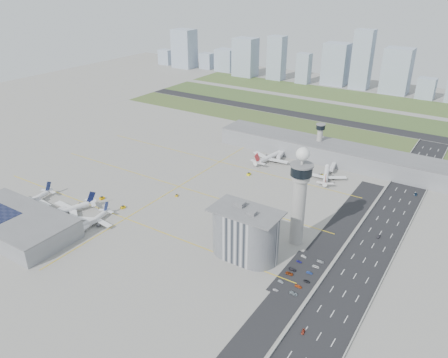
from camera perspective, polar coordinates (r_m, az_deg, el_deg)
The scene contains 62 objects.
ground at distance 310.00m, azimuth -3.53°, elevation -4.84°, with size 1000.00×1000.00×0.00m, color #9D9B93.
grass_strip_0 at distance 499.84m, azimuth 10.02°, elevation 6.87°, with size 480.00×50.00×0.08m, color #415528.
grass_strip_1 at distance 566.84m, azimuth 13.12°, elevation 8.81°, with size 480.00×60.00×0.08m, color #465B2B.
grass_strip_2 at distance 640.27m, azimuth 15.71°, elevation 10.41°, with size 480.00×70.00×0.08m, color #506932.
runway at distance 532.62m, azimuth 11.64°, elevation 7.89°, with size 480.00×22.00×0.10m, color black.
highway at distance 268.85m, azimuth 17.11°, elevation -11.37°, with size 28.00×500.00×0.10m, color black.
barrier_left at distance 271.28m, azimuth 14.28°, elevation -10.45°, with size 0.60×500.00×1.20m, color #9E9E99.
barrier_right at distance 266.49m, azimuth 20.04°, elevation -12.08°, with size 0.60×500.00×1.20m, color #9E9E99.
landside_road at distance 266.51m, azimuth 11.27°, elevation -10.98°, with size 18.00×260.00×0.08m, color black.
parking_lot at distance 258.00m, azimuth 9.81°, elevation -12.22°, with size 20.00×44.00×0.10m, color black.
taxiway_line_h_0 at distance 314.07m, azimuth -12.72°, elevation -5.05°, with size 260.00×0.60×0.01m, color yellow.
taxiway_line_h_1 at distance 352.59m, azimuth -5.91°, elevation -0.98°, with size 260.00×0.60×0.01m, color yellow.
taxiway_line_h_2 at distance 396.48m, azimuth -0.54°, elevation 2.26°, with size 260.00×0.60×0.01m, color yellow.
taxiway_line_v at distance 352.59m, azimuth -5.91°, elevation -0.98°, with size 0.60×260.00×0.01m, color yellow.
control_tower at distance 268.09m, azimuth 9.84°, elevation -1.81°, with size 14.00×14.00×64.50m.
secondary_tower at distance 410.50m, azimuth 12.38°, elevation 5.30°, with size 8.60×8.60×31.90m.
admin_building at distance 261.89m, azimuth 2.80°, elevation -7.12°, with size 42.00×24.00×33.50m.
terminal_pier at distance 409.46m, azimuth 13.43°, elevation 3.51°, with size 210.00×32.00×15.80m.
near_terminal at distance 319.18m, azimuth -25.63°, elevation -5.29°, with size 84.00×42.00×13.00m.
airplane_near_a at distance 351.34m, azimuth -23.81°, elevation -2.29°, with size 38.93×33.09×10.90m, color white, non-canonical shape.
airplane_near_b at distance 327.72m, azimuth -19.95°, elevation -3.48°, with size 43.02×36.57×12.05m, color white, non-canonical shape.
airplane_near_c at distance 309.98m, azimuth -16.77°, elevation -4.96°, with size 34.70×29.49×9.72m, color white, non-canonical shape.
airplane_far_a at distance 399.75m, azimuth 6.13°, elevation 3.29°, with size 45.03×38.28×12.61m, color white, non-canonical shape.
airplane_far_b at distance 372.03m, azimuth 13.23°, elevation 0.86°, with size 39.53×33.60×11.07m, color white, non-canonical shape.
jet_bridge_near_0 at distance 349.27m, azimuth -24.93°, elevation -3.16°, with size 14.00×3.00×5.70m, color silver, non-canonical shape.
jet_bridge_near_1 at distance 326.27m, azimuth -22.00°, elevation -4.62°, with size 14.00×3.00×5.70m, color silver, non-canonical shape.
jet_bridge_near_2 at distance 304.48m, azimuth -18.62°, elevation -6.27°, with size 14.00×3.00×5.70m, color silver, non-canonical shape.
jet_bridge_far_0 at distance 410.48m, azimuth 7.62°, elevation 3.29°, with size 14.00×3.00×5.70m, color silver, non-canonical shape.
jet_bridge_far_1 at distance 393.82m, azimuth 14.17°, elevation 1.73°, with size 14.00×3.00×5.70m, color silver, non-canonical shape.
tug_0 at distance 339.92m, azimuth -18.31°, elevation -3.13°, with size 2.10×3.05×1.77m, color gold, non-canonical shape.
tug_1 at distance 343.65m, azimuth -15.65°, elevation -2.40°, with size 2.51×3.66×2.13m, color #E7A500, non-canonical shape.
tug_2 at distance 327.04m, azimuth -13.06°, elevation -3.59°, with size 2.37×3.44×2.00m, color #E2AF07, non-canonical shape.
tug_3 at distance 337.31m, azimuth -6.21°, elevation -2.13°, with size 1.87×2.73×1.58m, color gold, non-canonical shape.
tug_4 at distance 370.50m, azimuth 3.25°, elevation 0.67°, with size 2.48×3.61×2.10m, color yellow, non-canonical shape.
tug_5 at distance 377.52m, azimuth 12.62°, elevation 0.53°, with size 2.22×3.22×1.87m, color yellow, non-canonical shape.
car_lot_0 at distance 245.08m, azimuth 6.76°, elevation -14.18°, with size 1.28×3.19×1.09m, color silver.
car_lot_1 at distance 250.86m, azimuth 7.43°, elevation -13.14°, with size 1.17×3.37×1.11m, color gray.
car_lot_2 at distance 257.09m, azimuth 8.55°, elevation -12.11°, with size 2.06×4.48×1.24m, color maroon.
car_lot_3 at distance 260.32m, azimuth 8.96°, elevation -11.60°, with size 1.80×4.42×1.28m, color #26242C.
car_lot_4 at distance 267.34m, azimuth 9.79°, elevation -10.57°, with size 1.33×3.31×1.13m, color navy.
car_lot_5 at distance 272.06m, azimuth 10.36°, elevation -9.91°, with size 1.20×3.44×1.13m, color silver.
car_lot_6 at distance 243.98m, azimuth 9.06°, elevation -14.54°, with size 2.11×4.58×1.27m, color gray.
car_lot_7 at distance 249.00m, azimuth 9.70°, elevation -13.65°, with size 1.63×4.00×1.16m, color #B64012.
car_lot_8 at distance 253.19m, azimuth 10.77°, elevation -12.99°, with size 1.46×3.63×1.24m, color black.
car_lot_9 at distance 259.64m, azimuth 11.09°, elevation -11.92°, with size 1.22×3.50×1.15m, color navy.
car_lot_10 at distance 265.13m, azimuth 11.90°, elevation -11.12°, with size 1.90×4.13×1.15m, color white.
car_lot_11 at distance 269.52m, azimuth 12.50°, elevation -10.50°, with size 1.73×4.26×1.24m, color #A4A8AD.
car_hw_0 at distance 224.16m, azimuth 10.30°, elevation -19.01°, with size 1.47×3.65×1.24m, color maroon.
car_hw_1 at distance 302.85m, azimuth 19.54°, elevation -7.09°, with size 1.39×3.99×1.32m, color black.
car_hw_2 at distance 368.47m, azimuth 23.75°, elevation -1.83°, with size 2.07×4.48×1.25m, color #19304E.
car_hw_4 at distance 428.54m, azimuth 23.29°, elevation 2.00°, with size 1.40×3.48×1.19m, color gray.
skyline_bldg_0 at distance 845.44m, azimuth -7.56°, elevation 15.52°, with size 24.05×19.24×26.50m, color #9EADC1.
skyline_bldg_1 at distance 810.18m, azimuth -5.20°, elevation 16.61°, with size 37.63×30.10×65.60m, color #9EADC1.
skyline_bldg_2 at distance 799.89m, azimuth -2.23°, elevation 15.16°, with size 22.81×18.25×26.79m, color #9EADC1.
skyline_bldg_3 at distance 778.75m, azimuth 0.24°, elevation 15.28°, with size 32.30×25.84×36.93m, color #9EADC1.
skyline_bldg_4 at distance 738.44m, azimuth 2.80°, elevation 15.61°, with size 35.81×28.65×60.36m, color #9EADC1.
skyline_bldg_5 at distance 716.48m, azimuth 6.89°, elevation 15.43°, with size 25.49×20.39×66.89m, color #9EADC1.
skyline_bldg_6 at distance 697.59m, azimuth 10.36°, elevation 14.03°, with size 20.04×16.03×45.20m, color #9EADC1.
skyline_bldg_7 at distance 698.56m, azimuth 14.40°, elevation 14.35°, with size 35.76×28.61×61.22m, color #9EADC1.
skyline_bldg_8 at distance 679.98m, azimuth 17.61°, elevation 14.64°, with size 26.33×21.06×83.39m, color #9EADC1.
skyline_bldg_9 at distance 671.15m, azimuth 21.64°, elevation 12.99°, with size 36.96×29.57×62.11m, color #9EADC1.
skyline_bldg_10 at distance 659.20m, azimuth 24.89°, elevation 10.68°, with size 23.01×18.41×27.75m, color #9EADC1.
Camera 1 is at (161.00, -213.97, 156.20)m, focal length 35.00 mm.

